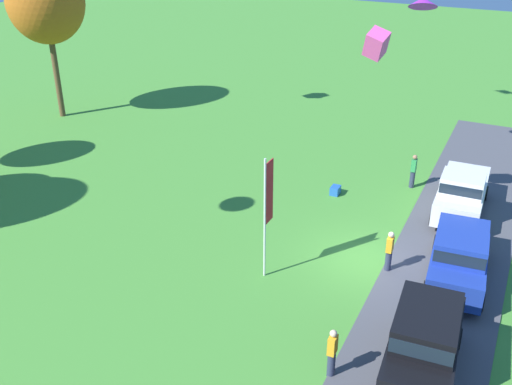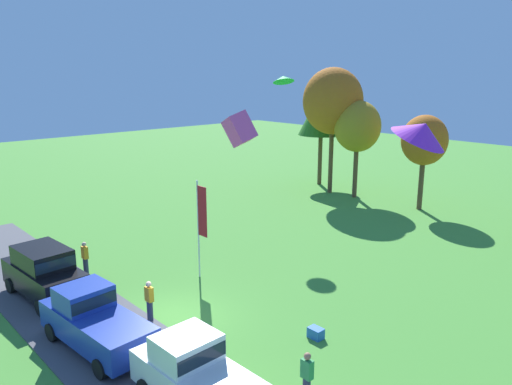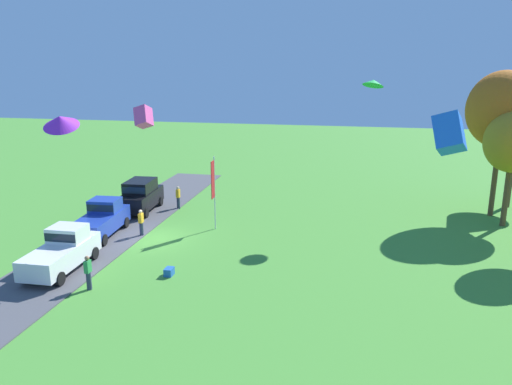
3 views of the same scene
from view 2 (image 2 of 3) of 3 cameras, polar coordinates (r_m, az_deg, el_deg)
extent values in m
plane|color=#478E33|center=(21.14, -9.24, -13.88)|extent=(120.00, 120.00, 0.00)
cube|color=#4C4C51|center=(19.90, -16.57, -16.08)|extent=(36.00, 4.40, 0.06)
cube|color=black|center=(23.94, -23.01, -8.96)|extent=(4.71, 2.19, 1.10)
cube|color=black|center=(23.60, -23.23, -6.78)|extent=(2.71, 1.92, 0.84)
cube|color=#19232D|center=(23.60, -23.23, -6.78)|extent=(2.76, 1.89, 0.46)
cylinder|color=black|center=(25.22, -26.24, -9.50)|extent=(0.69, 0.28, 0.68)
cylinder|color=black|center=(25.80, -22.46, -8.59)|extent=(0.69, 0.28, 0.68)
cylinder|color=black|center=(22.50, -23.38, -11.98)|extent=(0.69, 0.28, 0.68)
cylinder|color=black|center=(23.16, -19.22, -10.87)|extent=(0.69, 0.28, 0.68)
cube|color=#1E389E|center=(19.19, -17.69, -14.37)|extent=(5.13, 2.28, 1.00)
cube|color=#1E389E|center=(19.44, -19.08, -11.15)|extent=(1.63, 1.87, 0.80)
cube|color=#19232D|center=(19.44, -19.08, -11.15)|extent=(1.66, 1.84, 0.44)
cylinder|color=black|center=(20.45, -22.29, -14.53)|extent=(0.70, 0.29, 0.68)
cylinder|color=black|center=(21.14, -17.76, -13.18)|extent=(0.70, 0.29, 0.68)
cylinder|color=black|center=(17.76, -17.37, -18.65)|extent=(0.70, 0.29, 0.68)
cylinder|color=black|center=(18.55, -12.33, -16.82)|extent=(0.70, 0.29, 0.68)
cube|color=white|center=(15.50, -7.94, -17.18)|extent=(1.55, 1.80, 0.80)
cube|color=#19232D|center=(15.50, -7.94, -17.18)|extent=(1.58, 1.77, 0.44)
cylinder|color=black|center=(17.30, -7.11, -19.01)|extent=(0.69, 0.26, 0.68)
cylinder|color=#2D334C|center=(25.97, -18.86, -8.04)|extent=(0.24, 0.24, 0.88)
cube|color=orange|center=(25.71, -18.99, -6.50)|extent=(0.36, 0.22, 0.60)
sphere|color=beige|center=(25.57, -19.06, -5.62)|extent=(0.22, 0.22, 0.22)
cube|color=#2D8E47|center=(15.66, 5.86, -19.43)|extent=(0.36, 0.22, 0.60)
sphere|color=#9E7051|center=(15.43, 5.90, -18.12)|extent=(0.22, 0.22, 0.22)
cylinder|color=#2D334C|center=(20.80, -12.02, -13.13)|extent=(0.24, 0.24, 0.88)
cube|color=orange|center=(20.49, -12.12, -11.28)|extent=(0.36, 0.22, 0.60)
sphere|color=beige|center=(20.31, -12.18, -10.20)|extent=(0.22, 0.22, 0.22)
cylinder|color=brown|center=(44.17, 7.32, 3.73)|extent=(0.36, 0.36, 4.39)
cone|color=#2D7023|center=(43.65, 7.49, 9.13)|extent=(3.95, 3.95, 3.95)
cylinder|color=brown|center=(41.11, 8.54, 3.60)|extent=(0.36, 0.36, 5.30)
ellipsoid|color=#B25B19|center=(40.56, 8.78, 10.29)|extent=(4.77, 4.77, 5.25)
cylinder|color=brown|center=(40.05, 11.28, 2.28)|extent=(0.36, 0.36, 4.00)
ellipsoid|color=olive|center=(39.51, 11.52, 7.43)|extent=(3.60, 3.60, 3.96)
cylinder|color=brown|center=(37.70, 18.32, 0.81)|extent=(0.36, 0.36, 3.58)
ellipsoid|color=#B25B19|center=(37.15, 18.69, 5.69)|extent=(3.22, 3.22, 3.54)
cylinder|color=silver|center=(23.92, -6.60, -4.23)|extent=(0.08, 0.08, 4.81)
cube|color=red|center=(23.37, -6.16, -2.18)|extent=(0.64, 0.04, 2.40)
cube|color=blue|center=(19.49, 6.85, -15.65)|extent=(0.56, 0.40, 0.40)
cone|color=purple|center=(12.56, 18.41, 6.63)|extent=(1.73, 1.69, 0.94)
cone|color=green|center=(32.02, 3.15, 12.84)|extent=(1.85, 1.83, 0.78)
cube|color=#EA4C9E|center=(17.27, -1.90, 7.27)|extent=(1.11, 1.04, 1.34)
camera|label=1|loc=(36.13, -35.30, 16.48)|focal=42.00mm
camera|label=3|loc=(24.90, 75.04, 5.41)|focal=35.00mm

